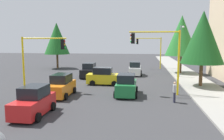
# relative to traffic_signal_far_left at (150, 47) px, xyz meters

# --- Properties ---
(ground_plane) EXTENTS (120.00, 120.00, 0.00)m
(ground_plane) POSITION_rel_traffic_signal_far_left_xyz_m (14.00, -5.68, -3.94)
(ground_plane) COLOR #353538
(sidewalk_kerb) EXTENTS (80.00, 4.00, 0.15)m
(sidewalk_kerb) POSITION_rel_traffic_signal_far_left_xyz_m (9.00, 4.82, -3.87)
(sidewalk_kerb) COLOR gray
(sidewalk_kerb) RESTS_ON ground
(lane_arrow_near) EXTENTS (2.40, 1.10, 1.10)m
(lane_arrow_near) POSITION_rel_traffic_signal_far_left_xyz_m (25.51, -8.68, -3.94)
(lane_arrow_near) COLOR silver
(lane_arrow_near) RESTS_ON ground
(traffic_signal_far_left) EXTENTS (0.36, 4.59, 5.56)m
(traffic_signal_far_left) POSITION_rel_traffic_signal_far_left_xyz_m (0.00, 0.00, 0.00)
(traffic_signal_far_left) COLOR yellow
(traffic_signal_far_left) RESTS_ON ground
(traffic_signal_near_right) EXTENTS (0.36, 4.59, 5.34)m
(traffic_signal_near_right) POSITION_rel_traffic_signal_far_left_xyz_m (20.00, -11.32, -0.15)
(traffic_signal_near_right) COLOR yellow
(traffic_signal_near_right) RESTS_ON ground
(traffic_signal_near_left) EXTENTS (0.36, 4.59, 5.90)m
(traffic_signal_near_left) POSITION_rel_traffic_signal_far_left_xyz_m (20.00, 0.05, 0.22)
(traffic_signal_near_left) COLOR yellow
(traffic_signal_near_left) RESTS_ON ground
(street_lamp_curbside) EXTENTS (2.15, 0.28, 7.00)m
(street_lamp_curbside) POSITION_rel_traffic_signal_far_left_xyz_m (10.39, 3.52, 0.40)
(street_lamp_curbside) COLOR slate
(street_lamp_curbside) RESTS_ON ground
(tree_roadside_near) EXTENTS (4.42, 4.42, 8.09)m
(tree_roadside_near) POSITION_rel_traffic_signal_far_left_xyz_m (16.00, 4.82, 1.37)
(tree_roadside_near) COLOR brown
(tree_roadside_near) RESTS_ON ground
(tree_opposite_side) EXTENTS (4.47, 4.47, 8.19)m
(tree_opposite_side) POSITION_rel_traffic_signal_far_left_xyz_m (2.00, -16.68, 1.44)
(tree_opposite_side) COLOR brown
(tree_opposite_side) RESTS_ON ground
(tree_roadside_mid) EXTENTS (4.76, 4.76, 8.72)m
(tree_roadside_mid) POSITION_rel_traffic_signal_far_left_xyz_m (6.00, 4.32, 1.79)
(tree_roadside_mid) COLOR brown
(tree_roadside_mid) RESTS_ON ground
(car_yellow) EXTENTS (1.95, 3.93, 1.98)m
(car_yellow) POSITION_rel_traffic_signal_far_left_xyz_m (16.00, -5.72, -3.05)
(car_yellow) COLOR yellow
(car_yellow) RESTS_ON ground
(car_orange) EXTENTS (3.92, 1.95, 1.98)m
(car_orange) POSITION_rel_traffic_signal_far_left_xyz_m (21.79, -8.66, -3.05)
(car_orange) COLOR orange
(car_orange) RESTS_ON ground
(car_black) EXTENTS (3.75, 1.99, 1.98)m
(car_black) POSITION_rel_traffic_signal_far_left_xyz_m (11.33, -8.58, -3.05)
(car_black) COLOR black
(car_black) RESTS_ON ground
(car_green) EXTENTS (3.88, 2.04, 1.98)m
(car_green) POSITION_rel_traffic_signal_far_left_xyz_m (20.68, -2.85, -3.05)
(car_green) COLOR #1E7238
(car_green) RESTS_ON ground
(car_white) EXTENTS (3.69, 1.95, 1.98)m
(car_white) POSITION_rel_traffic_signal_far_left_xyz_m (8.55, -2.45, -3.05)
(car_white) COLOR white
(car_white) RESTS_ON ground
(car_red) EXTENTS (3.81, 1.94, 1.98)m
(car_red) POSITION_rel_traffic_signal_far_left_xyz_m (27.11, -8.59, -3.05)
(car_red) COLOR red
(car_red) RESTS_ON ground
(pedestrian_crossing) EXTENTS (0.40, 0.24, 1.70)m
(pedestrian_crossing) POSITION_rel_traffic_signal_far_left_xyz_m (22.65, 1.18, -3.03)
(pedestrian_crossing) COLOR #262638
(pedestrian_crossing) RESTS_ON ground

